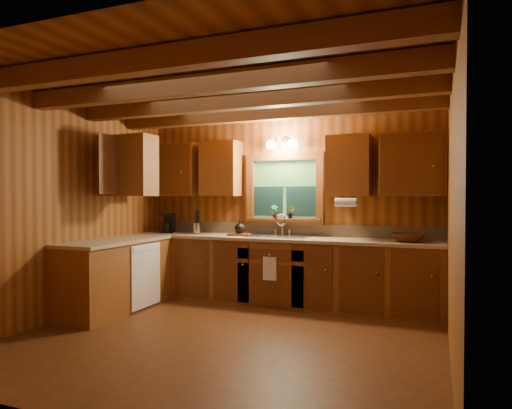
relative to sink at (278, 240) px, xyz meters
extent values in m
plane|color=#4F2B13|center=(0.00, -1.60, -0.86)|extent=(4.20, 4.20, 0.00)
plane|color=brown|center=(0.00, -1.60, 1.74)|extent=(4.20, 4.20, 0.00)
plane|color=brown|center=(0.00, 0.30, 0.44)|extent=(4.20, 0.00, 4.20)
plane|color=brown|center=(0.00, -3.50, 0.44)|extent=(4.20, 0.00, 4.20)
plane|color=brown|center=(-2.10, -1.60, 0.44)|extent=(0.00, 3.80, 3.80)
plane|color=brown|center=(2.10, -1.60, 0.44)|extent=(0.00, 3.80, 3.80)
cube|color=brown|center=(0.00, -2.80, 1.63)|extent=(4.20, 0.14, 0.18)
cube|color=brown|center=(0.00, -2.00, 1.63)|extent=(4.20, 0.14, 0.18)
cube|color=brown|center=(0.00, -1.20, 1.63)|extent=(4.20, 0.14, 0.18)
cube|color=brown|center=(0.00, -0.40, 1.63)|extent=(4.20, 0.14, 0.18)
cube|color=brown|center=(0.00, -0.01, -0.43)|extent=(4.20, 0.62, 0.86)
cube|color=brown|center=(-1.79, -1.12, -0.43)|extent=(0.62, 1.60, 0.86)
cube|color=tan|center=(0.00, -0.01, 0.02)|extent=(4.20, 0.66, 0.04)
cube|color=tan|center=(-1.78, -1.12, 0.02)|extent=(0.64, 1.60, 0.04)
cube|color=tan|center=(0.00, 0.28, 0.12)|extent=(4.20, 0.02, 0.16)
cube|color=white|center=(-1.47, -0.92, -0.43)|extent=(0.02, 0.60, 0.80)
cube|color=brown|center=(-1.70, 0.13, 0.98)|extent=(0.78, 0.34, 0.78)
cube|color=brown|center=(-0.92, 0.13, 0.98)|extent=(0.55, 0.34, 0.78)
cube|color=brown|center=(0.92, 0.13, 0.98)|extent=(0.55, 0.34, 0.78)
cube|color=brown|center=(1.70, 0.13, 0.98)|extent=(0.78, 0.34, 0.78)
cube|color=brown|center=(-1.93, -0.92, 0.98)|extent=(0.34, 1.10, 0.78)
cube|color=brown|center=(0.00, 0.26, 1.14)|extent=(1.12, 0.08, 0.10)
cube|color=brown|center=(0.00, 0.26, 0.24)|extent=(1.12, 0.08, 0.10)
cube|color=brown|center=(-0.51, 0.26, 0.69)|extent=(0.10, 0.08, 0.80)
cube|color=brown|center=(0.51, 0.26, 0.69)|extent=(0.10, 0.08, 0.80)
cube|color=#3A712F|center=(0.00, 0.29, 0.69)|extent=(0.92, 0.01, 0.80)
cube|color=#112D30|center=(-0.24, 0.27, 0.52)|extent=(0.42, 0.02, 0.42)
cube|color=#112D30|center=(0.24, 0.27, 0.52)|extent=(0.42, 0.02, 0.42)
cylinder|color=black|center=(0.00, 0.27, 0.71)|extent=(0.92, 0.01, 0.01)
cube|color=brown|center=(0.00, 0.22, 0.26)|extent=(1.06, 0.14, 0.04)
cylinder|color=black|center=(0.00, 0.26, 1.37)|extent=(0.08, 0.03, 0.08)
cylinder|color=black|center=(-0.10, 0.20, 1.37)|extent=(0.09, 0.17, 0.08)
cylinder|color=black|center=(0.10, 0.20, 1.37)|extent=(0.09, 0.17, 0.08)
sphere|color=#FFE0A5|center=(-0.16, 0.14, 1.30)|extent=(0.13, 0.13, 0.13)
sphere|color=#FFE0A5|center=(0.16, 0.14, 1.30)|extent=(0.13, 0.13, 0.13)
cylinder|color=white|center=(0.92, -0.07, 0.51)|extent=(0.27, 0.11, 0.11)
cube|color=white|center=(0.00, -0.34, -0.34)|extent=(0.18, 0.01, 0.30)
cube|color=silver|center=(0.00, 0.00, 0.05)|extent=(0.82, 0.48, 0.02)
cube|color=#262628|center=(-0.19, 0.00, -0.02)|extent=(0.34, 0.40, 0.14)
cube|color=#262628|center=(0.19, 0.00, -0.02)|extent=(0.34, 0.40, 0.14)
cylinder|color=silver|center=(0.00, 0.18, 0.15)|extent=(0.04, 0.04, 0.22)
torus|color=silver|center=(0.00, 0.12, 0.26)|extent=(0.16, 0.02, 0.16)
cube|color=black|center=(-1.75, 0.00, 0.06)|extent=(0.17, 0.20, 0.03)
cube|color=black|center=(-1.75, 0.07, 0.20)|extent=(0.17, 0.07, 0.28)
cube|color=black|center=(-1.75, -0.01, 0.32)|extent=(0.17, 0.18, 0.04)
cylinder|color=black|center=(-1.75, -0.02, 0.14)|extent=(0.10, 0.10, 0.12)
cylinder|color=silver|center=(-1.29, 0.06, 0.12)|extent=(0.12, 0.12, 0.15)
cylinder|color=black|center=(-1.31, 0.05, 0.28)|extent=(0.03, 0.04, 0.22)
cylinder|color=black|center=(-1.29, 0.06, 0.28)|extent=(0.01, 0.01, 0.22)
cylinder|color=black|center=(-1.27, 0.07, 0.28)|extent=(0.03, 0.04, 0.22)
cylinder|color=black|center=(-1.26, 0.08, 0.28)|extent=(0.04, 0.06, 0.22)
cube|color=#542C12|center=(-0.56, -0.02, 0.06)|extent=(0.34, 0.27, 0.03)
sphere|color=black|center=(-0.56, -0.02, 0.14)|extent=(0.14, 0.14, 0.14)
cylinder|color=black|center=(-0.56, -0.02, 0.23)|extent=(0.02, 0.02, 0.04)
imported|color=#48230C|center=(1.67, -0.04, 0.09)|extent=(0.43, 0.43, 0.10)
imported|color=#542C12|center=(-0.12, 0.19, 0.38)|extent=(0.12, 0.10, 0.19)
imported|color=#542C12|center=(0.12, 0.19, 0.37)|extent=(0.10, 0.09, 0.17)
camera|label=1|loc=(1.98, -5.73, 0.60)|focal=31.68mm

